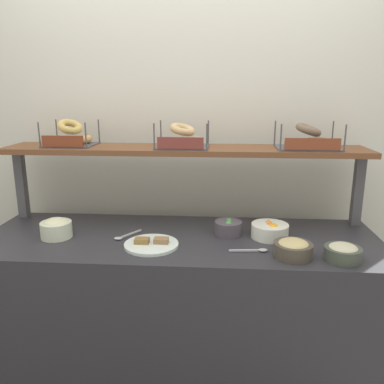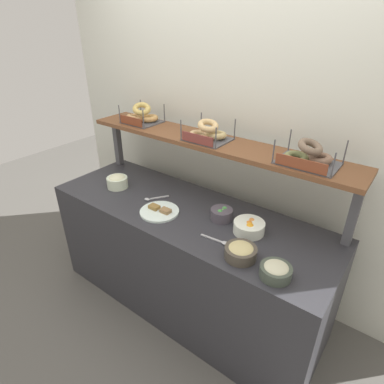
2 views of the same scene
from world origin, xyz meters
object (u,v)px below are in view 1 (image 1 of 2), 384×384
Objects in this scene: bowl_potato_salad at (56,228)px; bowl_fruit_salad at (270,230)px; bagel_basket_plain at (182,139)px; bowl_veggie_mix at (228,228)px; serving_spoon_by_edge at (124,236)px; serving_spoon_near_plate at (254,250)px; bagel_basket_poppy at (307,140)px; bowl_hummus at (293,248)px; bowl_tuna_salad at (343,252)px; serving_plate_white at (151,244)px; bagel_basket_sesame at (70,137)px.

bowl_potato_salad is 0.83× the size of bowl_fruit_salad.
bagel_basket_plain is (-0.47, 0.22, 0.44)m from bowl_fruit_salad.
bowl_veggie_mix reaches higher than serving_spoon_by_edge.
bowl_fruit_salad is at bearing 64.07° from serving_spoon_near_plate.
serving_spoon_by_edge is 0.61m from bagel_basket_plain.
bowl_potato_salad is 0.48× the size of bagel_basket_poppy.
bagel_basket_poppy reaches higher than bowl_hummus.
serving_plate_white is (-0.88, 0.10, -0.03)m from bowl_tuna_salad.
bowl_hummus is at bearing -14.97° from serving_spoon_near_plate.
serving_plate_white is 0.80× the size of bagel_basket_poppy.
serving_plate_white reaches higher than serving_spoon_by_edge.
bagel_basket_sesame is at bearing 165.93° from bowl_veggie_mix.
bowl_veggie_mix is (0.88, 0.10, -0.01)m from bowl_potato_salad.
bowl_fruit_salad is 0.68m from bagel_basket_plain.
serving_spoon_near_plate is 0.73m from bagel_basket_plain.
bagel_basket_sesame is (-0.37, 0.31, 0.47)m from serving_spoon_by_edge.
bowl_fruit_salad reaches higher than bowl_veggie_mix.
serving_plate_white is at bearing 173.51° from bowl_tuna_salad.
bowl_fruit_salad is 0.66× the size of bagel_basket_plain.
bagel_basket_poppy is (1.32, -0.02, -0.01)m from bagel_basket_sesame.
bowl_veggie_mix is at bearing -37.16° from bagel_basket_plain.
serving_plate_white is at bearing -164.79° from bowl_fruit_salad.
bagel_basket_poppy is (-0.08, 0.49, 0.44)m from bowl_tuna_salad.
bowl_potato_salad is 1.04× the size of serving_spoon_by_edge.
bagel_basket_poppy reaches higher than bowl_tuna_salad.
serving_spoon_by_edge is at bearing -134.77° from bagel_basket_plain.
bowl_veggie_mix is 0.25m from serving_spoon_near_plate.
serving_spoon_by_edge is 0.46× the size of bagel_basket_poppy.
bowl_fruit_salad is 0.21m from serving_spoon_near_plate.
bagel_basket_poppy reaches higher than bowl_potato_salad.
bowl_fruit_salad is 0.70× the size of bagel_basket_sesame.
bagel_basket_sesame is at bearing 93.30° from bowl_potato_salad.
serving_spoon_near_plate is (-0.17, 0.05, -0.03)m from bowl_hummus.
serving_spoon_near_plate is at bearing -6.41° from bowl_potato_salad.
bowl_potato_salad is at bearing -176.41° from serving_spoon_by_edge.
bagel_basket_sesame reaches higher than bowl_hummus.
bagel_basket_poppy is at bearing 16.59° from serving_spoon_by_edge.
serving_spoon_near_plate is at bearing -23.41° from bagel_basket_sesame.
bowl_hummus reaches higher than bowl_tuna_salad.
bowl_hummus is at bearing -105.63° from bagel_basket_poppy.
bowl_potato_salad reaches higher than bowl_tuna_salad.
bagel_basket_sesame is (-0.90, 0.23, 0.44)m from bowl_veggie_mix.
serving_plate_white is 0.50m from serving_spoon_near_plate.
bowl_potato_salad is at bearing -173.31° from bowl_veggie_mix.
bagel_basket_poppy is at bearing 0.48° from bagel_basket_plain.
bowl_potato_salad is 1.40m from bagel_basket_poppy.
bowl_fruit_salad is 1.25× the size of serving_spoon_by_edge.
bowl_veggie_mix is 0.88× the size of bowl_tuna_salad.
serving_spoon_by_edge is (-0.75, -0.06, -0.03)m from bowl_fruit_salad.
bagel_basket_sesame reaches higher than serving_spoon_by_edge.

